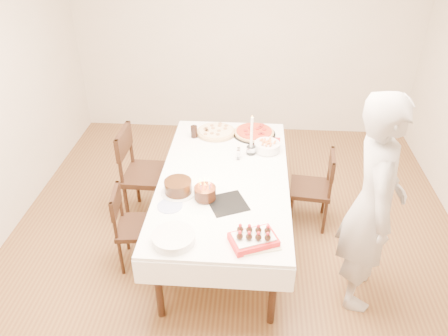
# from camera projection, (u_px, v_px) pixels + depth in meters

# --- Properties ---
(floor) EXTENTS (5.00, 5.00, 0.00)m
(floor) POSITION_uv_depth(u_px,v_px,m) (234.00, 247.00, 4.23)
(floor) COLOR brown
(floor) RESTS_ON ground
(wall_back) EXTENTS (4.50, 0.04, 2.70)m
(wall_back) POSITION_uv_depth(u_px,v_px,m) (245.00, 34.00, 5.59)
(wall_back) COLOR beige
(wall_back) RESTS_ON floor
(dining_table) EXTENTS (1.47, 2.30, 0.75)m
(dining_table) POSITION_uv_depth(u_px,v_px,m) (224.00, 209.00, 4.11)
(dining_table) COLOR white
(dining_table) RESTS_ON floor
(chair_right_savory) EXTENTS (0.46, 0.46, 0.82)m
(chair_right_savory) POSITION_uv_depth(u_px,v_px,m) (310.00, 189.00, 4.33)
(chair_right_savory) COLOR black
(chair_right_savory) RESTS_ON floor
(chair_left_savory) EXTENTS (0.52, 0.52, 1.00)m
(chair_left_savory) POSITION_uv_depth(u_px,v_px,m) (149.00, 175.00, 4.38)
(chair_left_savory) COLOR black
(chair_left_savory) RESTS_ON floor
(chair_left_dessert) EXTENTS (0.45, 0.45, 0.80)m
(chair_left_dessert) POSITION_uv_depth(u_px,v_px,m) (139.00, 227.00, 3.86)
(chair_left_dessert) COLOR black
(chair_left_dessert) RESTS_ON floor
(person) EXTENTS (0.51, 0.71, 1.84)m
(person) POSITION_uv_depth(u_px,v_px,m) (373.00, 206.00, 3.27)
(person) COLOR beige
(person) RESTS_ON floor
(pizza_white) EXTENTS (0.44, 0.44, 0.04)m
(pizza_white) POSITION_uv_depth(u_px,v_px,m) (216.00, 132.00, 4.58)
(pizza_white) COLOR beige
(pizza_white) RESTS_ON dining_table
(pizza_pepperoni) EXTENTS (0.50, 0.50, 0.04)m
(pizza_pepperoni) POSITION_uv_depth(u_px,v_px,m) (254.00, 132.00, 4.56)
(pizza_pepperoni) COLOR red
(pizza_pepperoni) RESTS_ON dining_table
(red_placemat) EXTENTS (0.28, 0.28, 0.01)m
(red_placemat) POSITION_uv_depth(u_px,v_px,m) (267.00, 143.00, 4.42)
(red_placemat) COLOR #B21E1E
(red_placemat) RESTS_ON dining_table
(pasta_bowl) EXTENTS (0.26, 0.26, 0.08)m
(pasta_bowl) POSITION_uv_depth(u_px,v_px,m) (267.00, 147.00, 4.26)
(pasta_bowl) COLOR white
(pasta_bowl) RESTS_ON dining_table
(taper_candle) EXTENTS (0.11, 0.11, 0.42)m
(taper_candle) POSITION_uv_depth(u_px,v_px,m) (252.00, 135.00, 4.13)
(taper_candle) COLOR white
(taper_candle) RESTS_ON dining_table
(shaker_pair) EXTENTS (0.10, 0.10, 0.10)m
(shaker_pair) POSITION_uv_depth(u_px,v_px,m) (238.00, 155.00, 4.13)
(shaker_pair) COLOR white
(shaker_pair) RESTS_ON dining_table
(cola_glass) EXTENTS (0.09, 0.09, 0.13)m
(cola_glass) POSITION_uv_depth(u_px,v_px,m) (194.00, 132.00, 4.49)
(cola_glass) COLOR black
(cola_glass) RESTS_ON dining_table
(layer_cake) EXTENTS (0.31, 0.31, 0.12)m
(layer_cake) POSITION_uv_depth(u_px,v_px,m) (178.00, 187.00, 3.67)
(layer_cake) COLOR #311B0C
(layer_cake) RESTS_ON dining_table
(cake_board) EXTENTS (0.39, 0.39, 0.01)m
(cake_board) POSITION_uv_depth(u_px,v_px,m) (228.00, 204.00, 3.57)
(cake_board) COLOR black
(cake_board) RESTS_ON dining_table
(birthday_cake) EXTENTS (0.23, 0.23, 0.17)m
(birthday_cake) POSITION_uv_depth(u_px,v_px,m) (205.00, 189.00, 3.58)
(birthday_cake) COLOR #3D1A10
(birthday_cake) RESTS_ON dining_table
(strawberry_box) EXTENTS (0.39, 0.33, 0.08)m
(strawberry_box) POSITION_uv_depth(u_px,v_px,m) (253.00, 239.00, 3.15)
(strawberry_box) COLOR red
(strawberry_box) RESTS_ON dining_table
(box_lid) EXTENTS (0.35, 0.29, 0.03)m
(box_lid) POSITION_uv_depth(u_px,v_px,m) (257.00, 244.00, 3.16)
(box_lid) COLOR beige
(box_lid) RESTS_ON dining_table
(plate_stack) EXTENTS (0.34, 0.34, 0.06)m
(plate_stack) POSITION_uv_depth(u_px,v_px,m) (174.00, 238.00, 3.17)
(plate_stack) COLOR white
(plate_stack) RESTS_ON dining_table
(china_plate) EXTENTS (0.26, 0.26, 0.01)m
(china_plate) POSITION_uv_depth(u_px,v_px,m) (170.00, 206.00, 3.54)
(china_plate) COLOR white
(china_plate) RESTS_ON dining_table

